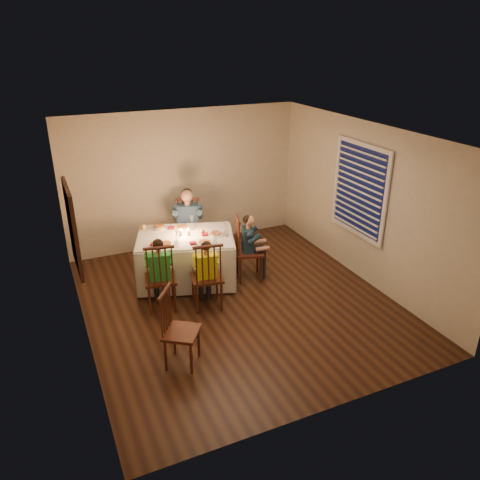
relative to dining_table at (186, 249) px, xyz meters
name	(u,v)px	position (x,y,z in m)	size (l,w,h in m)	color
ground	(237,301)	(0.49, -0.99, -0.58)	(5.00, 5.00, 0.00)	black
wall_left	(75,251)	(-1.76, -0.99, 0.72)	(0.02, 5.00, 2.60)	#BCB6A0
wall_right	(364,203)	(2.74, -0.99, 0.72)	(0.02, 5.00, 2.60)	#BCB6A0
wall_back	(184,179)	(0.49, 1.51, 0.72)	(4.50, 0.02, 2.60)	#BCB6A0
ceiling	(237,134)	(0.49, -0.99, 2.02)	(5.00, 5.00, 0.00)	white
dining_table	(186,249)	(0.00, 0.00, 0.00)	(1.84, 1.56, 0.79)	silver
chair_adult	(190,258)	(0.30, 0.77, -0.58)	(0.46, 0.44, 1.11)	#38190F
chair_near_left	(163,307)	(-0.62, -0.68, -0.58)	(0.46, 0.44, 1.11)	#38190F
chair_near_right	(208,306)	(0.02, -0.92, -0.58)	(0.46, 0.44, 1.11)	#38190F
chair_end	(249,278)	(0.99, -0.36, -0.58)	(0.46, 0.44, 1.11)	#38190F
chair_extra	(183,363)	(-0.73, -2.06, -0.58)	(0.43, 0.41, 1.04)	#38190F
adult	(190,258)	(0.30, 0.77, -0.58)	(0.51, 0.47, 1.34)	navy
child_green	(163,307)	(-0.62, -0.68, -0.58)	(0.40, 0.37, 1.15)	green
child_yellow	(208,306)	(0.02, -0.92, -0.58)	(0.37, 0.34, 1.10)	yellow
child_teal	(249,278)	(0.99, -0.36, -0.58)	(0.39, 0.36, 1.14)	#172A3A
setting_adult	(182,228)	(0.05, 0.33, 0.24)	(0.26, 0.26, 0.02)	white
setting_green	(166,244)	(-0.39, -0.21, 0.24)	(0.26, 0.26, 0.02)	white
setting_yellow	(205,243)	(0.18, -0.42, 0.24)	(0.26, 0.26, 0.02)	white
setting_teal	(216,234)	(0.47, -0.17, 0.24)	(0.26, 0.26, 0.02)	white
candle_left	(181,233)	(-0.06, 0.02, 0.28)	(0.06, 0.06, 0.10)	white
candle_right	(188,233)	(0.05, -0.02, 0.28)	(0.06, 0.06, 0.10)	white
squash	(143,227)	(-0.56, 0.53, 0.28)	(0.09, 0.09, 0.09)	gold
orange_fruit	(202,231)	(0.28, -0.04, 0.27)	(0.08, 0.08, 0.08)	orange
serving_bowl	(159,228)	(-0.32, 0.44, 0.26)	(0.21, 0.21, 0.05)	white
wall_mirror	(73,228)	(-1.72, -0.69, 0.92)	(0.06, 0.95, 1.15)	black
window_blinds	(359,190)	(2.70, -0.89, 0.92)	(0.07, 1.34, 1.54)	#0D1134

